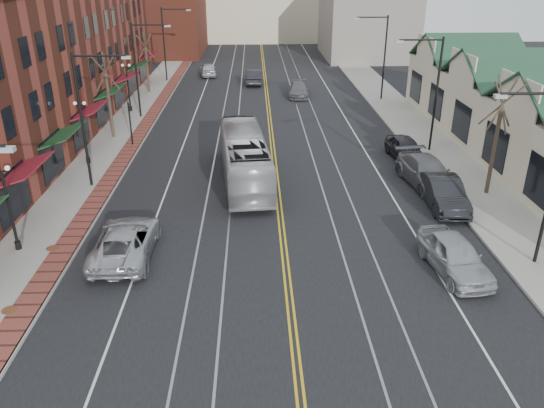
{
  "coord_description": "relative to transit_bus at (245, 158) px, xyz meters",
  "views": [
    {
      "loc": [
        -1.36,
        -14.71,
        12.75
      ],
      "look_at": [
        -0.55,
        8.73,
        2.0
      ],
      "focal_mm": 35.0,
      "sensor_mm": 36.0,
      "label": 1
    }
  ],
  "objects": [
    {
      "name": "lamppost_l_2",
      "position": [
        -10.8,
        3.22,
        0.66
      ],
      "size": [
        0.84,
        0.28,
        4.27
      ],
      "color": "black",
      "rests_on": "sidewalk_left"
    },
    {
      "name": "parked_car_b",
      "position": [
        11.3,
        -4.36,
        -0.7
      ],
      "size": [
        2.01,
        5.19,
        1.69
      ],
      "primitive_type": "imported",
      "rotation": [
        0.0,
        0.0,
        -0.04
      ],
      "color": "black",
      "rests_on": "ground"
    },
    {
      "name": "distant_car_left",
      "position": [
        0.68,
        29.34,
        -0.73
      ],
      "size": [
        1.83,
        4.99,
        1.63
      ],
      "primitive_type": "imported",
      "rotation": [
        0.0,
        0.0,
        3.12
      ],
      "color": "black",
      "rests_on": "ground"
    },
    {
      "name": "distant_car_far",
      "position": [
        -4.89,
        34.22,
        -0.77
      ],
      "size": [
        2.38,
        4.76,
        1.56
      ],
      "primitive_type": "imported",
      "rotation": [
        0.0,
        0.0,
        3.26
      ],
      "color": "#B2B4BA",
      "rests_on": "ground"
    },
    {
      "name": "ground",
      "position": [
        2.0,
        -16.78,
        -1.55
      ],
      "size": [
        160.0,
        160.0,
        0.0
      ],
      "primitive_type": "plane",
      "color": "black",
      "rests_on": "ground"
    },
    {
      "name": "streetlight_r_2",
      "position": [
        13.05,
        21.22,
        3.48
      ],
      "size": [
        3.33,
        0.25,
        8.0
      ],
      "color": "black",
      "rests_on": "sidewalk_right"
    },
    {
      "name": "transit_bus",
      "position": [
        0.0,
        0.0,
        0.0
      ],
      "size": [
        3.61,
        11.3,
        3.09
      ],
      "primitive_type": "imported",
      "rotation": [
        0.0,
        0.0,
        3.23
      ],
      "color": "#B4B3B6",
      "rests_on": "ground"
    },
    {
      "name": "sidewalk_right",
      "position": [
        14.0,
        3.22,
        -1.47
      ],
      "size": [
        4.0,
        120.0,
        0.15
      ],
      "primitive_type": "cube",
      "color": "gray",
      "rests_on": "ground"
    },
    {
      "name": "backdrop_right",
      "position": [
        17.0,
        48.22,
        3.95
      ],
      "size": [
        12.0,
        16.0,
        11.0
      ],
      "primitive_type": "cube",
      "color": "slate",
      "rests_on": "ground"
    },
    {
      "name": "parked_car_d",
      "position": [
        11.24,
        3.6,
        -0.75
      ],
      "size": [
        2.27,
        4.81,
        1.59
      ],
      "primitive_type": "imported",
      "rotation": [
        0.0,
        0.0,
        0.09
      ],
      "color": "#232228",
      "rests_on": "ground"
    },
    {
      "name": "manhole_far",
      "position": [
        -9.2,
        -8.78,
        -1.39
      ],
      "size": [
        0.6,
        0.6,
        0.02
      ],
      "primitive_type": "cylinder",
      "color": "#592D19",
      "rests_on": "sidewalk_left"
    },
    {
      "name": "backdrop_mid",
      "position": [
        2.0,
        68.22,
        2.95
      ],
      "size": [
        22.0,
        14.0,
        9.0
      ],
      "primitive_type": "cube",
      "color": "beige",
      "rests_on": "ground"
    },
    {
      "name": "building_left",
      "position": [
        -17.0,
        10.22,
        3.95
      ],
      "size": [
        10.0,
        50.0,
        11.0
      ],
      "primitive_type": "cube",
      "color": "maroon",
      "rests_on": "ground"
    },
    {
      "name": "streetlight_l_1",
      "position": [
        -9.05,
        -0.78,
        3.48
      ],
      "size": [
        3.33,
        0.25,
        8.0
      ],
      "color": "black",
      "rests_on": "sidewalk_left"
    },
    {
      "name": "parked_car_c",
      "position": [
        11.3,
        -1.17,
        -0.69
      ],
      "size": [
        3.1,
        6.14,
        1.71
      ],
      "primitive_type": "imported",
      "rotation": [
        0.0,
        0.0,
        0.12
      ],
      "color": "slate",
      "rests_on": "ground"
    },
    {
      "name": "streetlight_l_2",
      "position": [
        -9.05,
        15.22,
        3.48
      ],
      "size": [
        3.33,
        0.25,
        8.0
      ],
      "color": "black",
      "rests_on": "sidewalk_left"
    },
    {
      "name": "lamppost_l_3",
      "position": [
        -10.8,
        17.22,
        0.66
      ],
      "size": [
        0.84,
        0.28,
        4.27
      ],
      "color": "black",
      "rests_on": "sidewalk_left"
    },
    {
      "name": "streetlight_l_3",
      "position": [
        -9.05,
        31.22,
        3.48
      ],
      "size": [
        3.33,
        0.25,
        8.0
      ],
      "color": "black",
      "rests_on": "sidewalk_left"
    },
    {
      "name": "distant_car_right",
      "position": [
        5.29,
        23.11,
        -0.84
      ],
      "size": [
        2.42,
        5.05,
        1.42
      ],
      "primitive_type": "imported",
      "rotation": [
        0.0,
        0.0,
        -0.09
      ],
      "color": "#5C5C62",
      "rests_on": "ground"
    },
    {
      "name": "parked_car_a",
      "position": [
        9.5,
        -11.26,
        -0.73
      ],
      "size": [
        2.54,
        5.03,
        1.64
      ],
      "primitive_type": "imported",
      "rotation": [
        0.0,
        0.0,
        0.13
      ],
      "color": "#A9ACB0",
      "rests_on": "ground"
    },
    {
      "name": "tree_right_mid",
      "position": [
        14.5,
        -2.78,
        2.2
      ],
      "size": [
        1.9,
        1.46,
        6.93
      ],
      "color": "#382B21",
      "rests_on": "sidewalk_right"
    },
    {
      "name": "traffic_signal",
      "position": [
        -8.6,
        7.22,
        0.8
      ],
      "size": [
        0.18,
        0.15,
        3.8
      ],
      "color": "black",
      "rests_on": "sidewalk_left"
    },
    {
      "name": "manhole_mid",
      "position": [
        -9.2,
        -13.78,
        -1.39
      ],
      "size": [
        0.6,
        0.6,
        0.02
      ],
      "primitive_type": "cylinder",
      "color": "#592D19",
      "rests_on": "sidewalk_left"
    },
    {
      "name": "backdrop_left",
      "position": [
        -14.0,
        53.22,
        5.45
      ],
      "size": [
        14.0,
        18.0,
        14.0
      ],
      "primitive_type": "cube",
      "color": "maroon",
      "rests_on": "ground"
    },
    {
      "name": "sidewalk_left",
      "position": [
        -10.0,
        3.22,
        -1.47
      ],
      "size": [
        4.0,
        120.0,
        0.15
      ],
      "primitive_type": "cube",
      "color": "gray",
      "rests_on": "ground"
    },
    {
      "name": "tree_left_near",
      "position": [
        -10.5,
        9.22,
        1.97
      ],
      "size": [
        1.78,
        1.37,
        6.48
      ],
      "color": "#382B21",
      "rests_on": "sidewalk_left"
    },
    {
      "name": "lamppost_l_1",
      "position": [
        -10.8,
        -8.78,
        0.66
      ],
      "size": [
        0.84,
        0.28,
        4.27
      ],
      "color": "black",
      "rests_on": "sidewalk_left"
    },
    {
      "name": "tree_left_far",
      "position": [
        -10.5,
        25.22,
        1.73
      ],
      "size": [
        1.66,
        1.28,
        6.02
      ],
      "color": "#382B21",
      "rests_on": "sidewalk_left"
    },
    {
      "name": "parked_suv",
      "position": [
        -5.5,
        -9.34,
        -0.75
      ],
      "size": [
        2.69,
        5.76,
        1.59
      ],
      "primitive_type": "imported",
      "rotation": [
        0.0,
        0.0,
        3.15
      ],
      "color": "#AFB0B7",
      "rests_on": "ground"
    },
    {
      "name": "streetlight_r_1",
      "position": [
        13.05,
        5.22,
        3.48
      ],
      "size": [
        3.33,
        0.25,
        8.0
      ],
      "color": "black",
      "rests_on": "sidewalk_right"
    },
    {
      "name": "building_right",
      "position": [
        20.0,
        3.22,
        0.75
      ],
      "size": [
        8.0,
        36.0,
        4.6
      ],
      "primitive_type": "cube",
      "color": "beige",
      "rests_on": "ground"
    }
  ]
}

